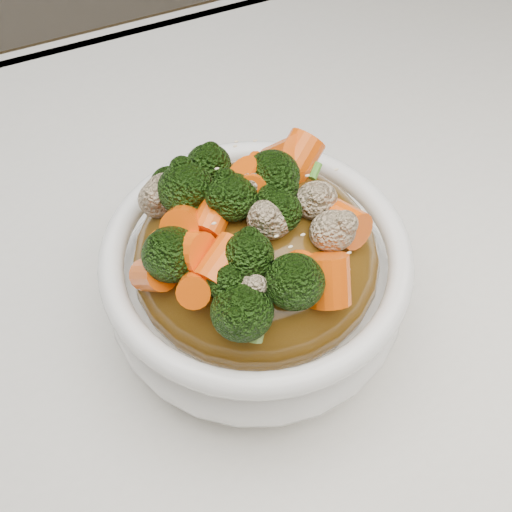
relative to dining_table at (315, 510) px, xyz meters
name	(u,v)px	position (x,y,z in m)	size (l,w,h in m)	color
dining_table	(315,510)	(0.00, 0.00, 0.00)	(1.20, 0.80, 0.75)	brown
tablecloth	(348,353)	(0.00, 0.00, 0.35)	(1.20, 0.80, 0.04)	white
bowl	(256,283)	(-0.05, 0.04, 0.41)	(0.20, 0.20, 0.08)	white
sauce_base	(256,259)	(-0.05, 0.04, 0.44)	(0.16, 0.16, 0.09)	#5A3A0F
carrots	(256,199)	(-0.05, 0.04, 0.50)	(0.16, 0.16, 0.05)	#F75708
broccoli	(256,200)	(-0.05, 0.04, 0.50)	(0.16, 0.16, 0.04)	black
cauliflower	(256,202)	(-0.05, 0.04, 0.49)	(0.16, 0.16, 0.03)	tan
scallions	(256,198)	(-0.05, 0.04, 0.50)	(0.12, 0.12, 0.02)	#40851E
sesame_seeds	(256,198)	(-0.05, 0.04, 0.50)	(0.14, 0.14, 0.01)	beige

